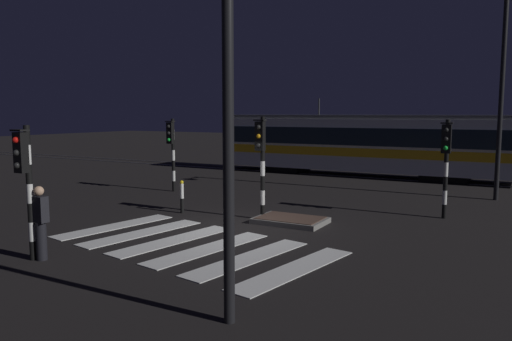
# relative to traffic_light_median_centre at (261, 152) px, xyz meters

# --- Properties ---
(ground_plane) EXTENTS (120.00, 120.00, 0.00)m
(ground_plane) POSITION_rel_traffic_light_median_centre_xyz_m (-0.15, -1.65, -2.14)
(ground_plane) COLOR black
(rail_near) EXTENTS (80.00, 0.12, 0.03)m
(rail_near) POSITION_rel_traffic_light_median_centre_xyz_m (-0.15, 11.59, -2.12)
(rail_near) COLOR #59595E
(rail_near) RESTS_ON ground
(rail_far) EXTENTS (80.00, 0.12, 0.03)m
(rail_far) POSITION_rel_traffic_light_median_centre_xyz_m (-0.15, 13.02, -2.12)
(rail_far) COLOR #59595E
(rail_far) RESTS_ON ground
(crosswalk_zebra) EXTENTS (7.72, 5.04, 0.02)m
(crosswalk_zebra) POSITION_rel_traffic_light_median_centre_xyz_m (-0.15, -3.53, -2.13)
(crosswalk_zebra) COLOR silver
(crosswalk_zebra) RESTS_ON ground
(traffic_island) EXTENTS (2.10, 1.41, 0.18)m
(traffic_island) POSITION_rel_traffic_light_median_centre_xyz_m (1.02, -0.01, -2.05)
(traffic_island) COLOR slate
(traffic_island) RESTS_ON ground
(traffic_light_median_centre) EXTENTS (0.36, 0.42, 3.24)m
(traffic_light_median_centre) POSITION_rel_traffic_light_median_centre_xyz_m (0.00, 0.00, 0.00)
(traffic_light_median_centre) COLOR black
(traffic_light_median_centre) RESTS_ON ground
(traffic_light_corner_far_left) EXTENTS (0.36, 0.42, 3.11)m
(traffic_light_corner_far_left) POSITION_rel_traffic_light_median_centre_xyz_m (-6.02, 3.13, -0.09)
(traffic_light_corner_far_left) COLOR black
(traffic_light_corner_far_left) RESTS_ON ground
(traffic_light_corner_far_right) EXTENTS (0.36, 0.42, 3.15)m
(traffic_light_corner_far_right) POSITION_rel_traffic_light_median_centre_xyz_m (5.02, 2.92, -0.06)
(traffic_light_corner_far_right) COLOR black
(traffic_light_corner_far_right) RESTS_ON ground
(traffic_light_kerb_mid_left) EXTENTS (0.36, 0.42, 3.08)m
(traffic_light_kerb_mid_left) POSITION_rel_traffic_light_median_centre_xyz_m (-2.52, -6.43, -0.11)
(traffic_light_kerb_mid_left) COLOR black
(traffic_light_kerb_mid_left) RESTS_ON ground
(street_lamp_trackside_right) EXTENTS (0.44, 1.21, 7.84)m
(street_lamp_trackside_right) POSITION_rel_traffic_light_median_centre_xyz_m (6.25, 7.33, 2.77)
(street_lamp_trackside_right) COLOR black
(street_lamp_trackside_right) RESTS_ON ground
(street_lamp_near_kerb) EXTENTS (0.44, 1.21, 6.78)m
(street_lamp_near_kerb) POSITION_rel_traffic_light_median_centre_xyz_m (3.23, -7.31, 2.19)
(street_lamp_near_kerb) COLOR black
(street_lamp_near_kerb) RESTS_ON ground
(tram) EXTENTS (16.02, 2.58, 4.15)m
(tram) POSITION_rel_traffic_light_median_centre_xyz_m (-0.65, 12.30, -0.39)
(tram) COLOR silver
(tram) RESTS_ON ground
(pedestrian_waiting_at_kerb) EXTENTS (0.36, 0.24, 1.71)m
(pedestrian_waiting_at_kerb) POSITION_rel_traffic_light_median_centre_xyz_m (-2.34, -6.24, -1.26)
(pedestrian_waiting_at_kerb) COLOR black
(pedestrian_waiting_at_kerb) RESTS_ON ground
(bollard_island_edge) EXTENTS (0.12, 0.12, 1.11)m
(bollard_island_edge) POSITION_rel_traffic_light_median_centre_xyz_m (-2.83, -0.37, -1.58)
(bollard_island_edge) COLOR black
(bollard_island_edge) RESTS_ON ground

